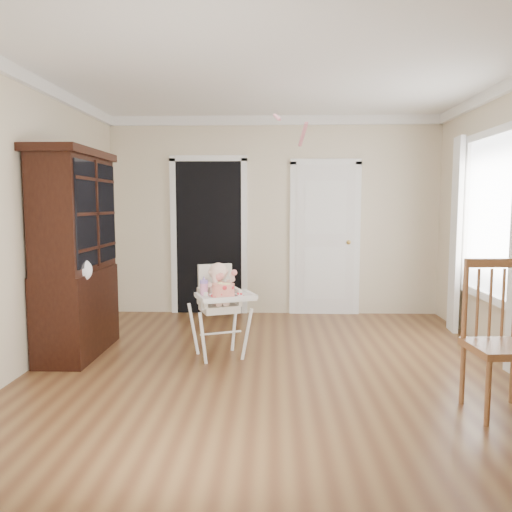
{
  "coord_description": "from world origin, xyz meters",
  "views": [
    {
      "loc": [
        -0.01,
        -4.38,
        1.51
      ],
      "look_at": [
        -0.17,
        0.35,
        1.02
      ],
      "focal_mm": 35.0,
      "sensor_mm": 36.0,
      "label": 1
    }
  ],
  "objects_px": {
    "high_chair": "(219,300)",
    "sippy_cup": "(204,287)",
    "cake": "(223,290)",
    "dining_chair": "(500,343)",
    "china_cabinet": "(76,253)"
  },
  "relations": [
    {
      "from": "high_chair",
      "to": "sippy_cup",
      "type": "distance_m",
      "value": 0.25
    },
    {
      "from": "high_chair",
      "to": "cake",
      "type": "height_order",
      "value": "high_chair"
    },
    {
      "from": "sippy_cup",
      "to": "dining_chair",
      "type": "distance_m",
      "value": 2.56
    },
    {
      "from": "high_chair",
      "to": "dining_chair",
      "type": "xyz_separation_m",
      "value": [
        2.18,
        -1.25,
        -0.06
      ]
    },
    {
      "from": "high_chair",
      "to": "china_cabinet",
      "type": "xyz_separation_m",
      "value": [
        -1.45,
        0.07,
        0.45
      ]
    },
    {
      "from": "cake",
      "to": "china_cabinet",
      "type": "xyz_separation_m",
      "value": [
        -1.51,
        0.3,
        0.31
      ]
    },
    {
      "from": "cake",
      "to": "sippy_cup",
      "type": "bearing_deg",
      "value": 160.13
    },
    {
      "from": "cake",
      "to": "china_cabinet",
      "type": "distance_m",
      "value": 1.57
    },
    {
      "from": "cake",
      "to": "sippy_cup",
      "type": "height_order",
      "value": "sippy_cup"
    },
    {
      "from": "high_chair",
      "to": "sippy_cup",
      "type": "relative_size",
      "value": 4.98
    },
    {
      "from": "cake",
      "to": "china_cabinet",
      "type": "relative_size",
      "value": 0.13
    },
    {
      "from": "high_chair",
      "to": "china_cabinet",
      "type": "height_order",
      "value": "china_cabinet"
    },
    {
      "from": "dining_chair",
      "to": "sippy_cup",
      "type": "bearing_deg",
      "value": 150.72
    },
    {
      "from": "cake",
      "to": "dining_chair",
      "type": "relative_size",
      "value": 0.25
    },
    {
      "from": "cake",
      "to": "china_cabinet",
      "type": "height_order",
      "value": "china_cabinet"
    }
  ]
}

